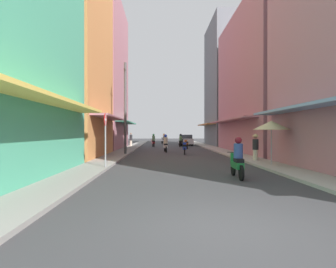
{
  "coord_description": "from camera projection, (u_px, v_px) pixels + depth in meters",
  "views": [
    {
      "loc": [
        -1.19,
        -5.09,
        1.74
      ],
      "look_at": [
        -0.49,
        21.62,
        1.6
      ],
      "focal_mm": 30.08,
      "sensor_mm": 36.0,
      "label": 1
    }
  ],
  "objects": [
    {
      "name": "ground_plane",
      "position": [
        173.0,
        151.0,
        26.31
      ],
      "size": [
        110.88,
        110.88,
        0.0
      ],
      "primitive_type": "plane",
      "color": "#38383A"
    },
    {
      "name": "sidewalk_left",
      "position": [
        126.0,
        151.0,
        26.2
      ],
      "size": [
        1.6,
        58.4,
        0.12
      ],
      "primitive_type": "cube",
      "color": "gray",
      "rests_on": "ground"
    },
    {
      "name": "sidewalk_right",
      "position": [
        221.0,
        150.0,
        26.43
      ],
      "size": [
        1.6,
        58.4,
        0.12
      ],
      "primitive_type": "cube",
      "color": "#ADA89E",
      "rests_on": "ground"
    },
    {
      "name": "building_left_mid",
      "position": [
        60.0,
        52.0,
        19.66
      ],
      "size": [
        7.05,
        8.3,
        14.84
      ],
      "color": "#D88C4C",
      "rests_on": "ground"
    },
    {
      "name": "building_left_far",
      "position": [
        94.0,
        76.0,
        29.69
      ],
      "size": [
        7.05,
        10.69,
        15.38
      ],
      "color": "#B7727F",
      "rests_on": "ground"
    },
    {
      "name": "building_right_mid",
      "position": [
        269.0,
        83.0,
        24.56
      ],
      "size": [
        7.05,
        13.72,
        12.23
      ],
      "color": "#B7727F",
      "rests_on": "ground"
    },
    {
      "name": "building_right_far",
      "position": [
        233.0,
        85.0,
        36.9
      ],
      "size": [
        7.05,
        9.33,
        16.12
      ],
      "color": "slate",
      "rests_on": "ground"
    },
    {
      "name": "motorbike_silver",
      "position": [
        164.0,
        139.0,
        42.74
      ],
      "size": [
        0.77,
        1.73,
        1.58
      ],
      "color": "black",
      "rests_on": "ground"
    },
    {
      "name": "motorbike_orange",
      "position": [
        186.0,
        144.0,
        30.43
      ],
      "size": [
        0.55,
        1.81,
        0.96
      ],
      "color": "black",
      "rests_on": "ground"
    },
    {
      "name": "motorbike_green",
      "position": [
        237.0,
        160.0,
        10.73
      ],
      "size": [
        0.55,
        1.81,
        1.58
      ],
      "color": "black",
      "rests_on": "ground"
    },
    {
      "name": "motorbike_black",
      "position": [
        181.0,
        141.0,
        34.15
      ],
      "size": [
        0.68,
        1.77,
        1.58
      ],
      "color": "black",
      "rests_on": "ground"
    },
    {
      "name": "motorbike_blue",
      "position": [
        185.0,
        148.0,
        22.67
      ],
      "size": [
        0.55,
        1.81,
        0.96
      ],
      "color": "black",
      "rests_on": "ground"
    },
    {
      "name": "motorbike_white",
      "position": [
        165.0,
        144.0,
        24.91
      ],
      "size": [
        0.55,
        1.81,
        1.58
      ],
      "color": "black",
      "rests_on": "ground"
    },
    {
      "name": "motorbike_red",
      "position": [
        153.0,
        141.0,
        33.97
      ],
      "size": [
        0.56,
        1.8,
        1.58
      ],
      "color": "black",
      "rests_on": "ground"
    },
    {
      "name": "parked_car",
      "position": [
        185.0,
        140.0,
        37.88
      ],
      "size": [
        1.77,
        4.1,
        1.45
      ],
      "color": "silver",
      "rests_on": "ground"
    },
    {
      "name": "pedestrian_crossing",
      "position": [
        131.0,
        140.0,
        33.78
      ],
      "size": [
        0.34,
        0.34,
        1.7
      ],
      "color": "beige",
      "rests_on": "ground"
    },
    {
      "name": "pedestrian_midway",
      "position": [
        255.0,
        146.0,
        16.46
      ],
      "size": [
        0.44,
        0.44,
        1.67
      ],
      "color": "beige",
      "rests_on": "ground"
    },
    {
      "name": "vendor_umbrella",
      "position": [
        271.0,
        125.0,
        14.08
      ],
      "size": [
        1.82,
        1.82,
        2.33
      ],
      "color": "#99999E",
      "rests_on": "ground"
    },
    {
      "name": "utility_pole",
      "position": [
        125.0,
        108.0,
        21.55
      ],
      "size": [
        0.2,
        1.2,
        7.11
      ],
      "color": "#4C4C4F",
      "rests_on": "ground"
    },
    {
      "name": "street_sign_no_entry",
      "position": [
        105.0,
        133.0,
        13.3
      ],
      "size": [
        0.07,
        0.6,
        2.65
      ],
      "color": "gray",
      "rests_on": "ground"
    }
  ]
}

